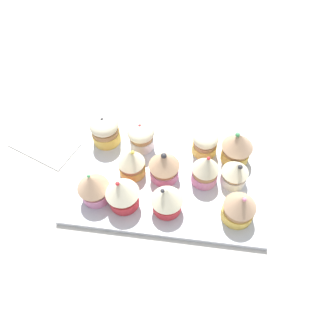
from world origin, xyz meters
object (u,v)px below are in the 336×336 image
object	(u,v)px
baking_tray	(168,177)
napkin	(47,142)
cupcake_4	(131,163)
cupcake_0	(93,187)
cupcake_3	(240,207)
cupcake_9	(141,136)
cupcake_7	(235,173)
cupcake_5	(164,165)
cupcake_8	(105,130)
cupcake_11	(237,147)
cupcake_2	(167,199)
cupcake_10	(205,142)
cupcake_6	(206,170)
cupcake_1	(122,193)

from	to	relation	value
baking_tray	napkin	world-z (taller)	baking_tray
cupcake_4	napkin	size ratio (longest dim) A/B	0.52
cupcake_0	cupcake_3	xyz separation A→B (cm)	(28.16, -0.56, -0.12)
baking_tray	cupcake_9	world-z (taller)	cupcake_9
cupcake_9	cupcake_3	bearing A→B (deg)	-34.55
cupcake_0	cupcake_9	size ratio (longest dim) A/B	1.17
cupcake_7	cupcake_5	bearing A→B (deg)	-178.56
baking_tray	cupcake_8	distance (cm)	17.35
cupcake_0	cupcake_11	world-z (taller)	cupcake_11
cupcake_3	napkin	world-z (taller)	cupcake_3
baking_tray	cupcake_8	xyz separation A→B (cm)	(-14.95, 7.82, 4.03)
cupcake_8	cupcake_9	world-z (taller)	cupcake_8
cupcake_3	cupcake_11	distance (cm)	13.77
cupcake_5	cupcake_8	bearing A→B (deg)	151.58
cupcake_9	cupcake_11	bearing A→B (deg)	-2.49
cupcake_4	cupcake_11	size ratio (longest dim) A/B	0.90
cupcake_2	cupcake_3	bearing A→B (deg)	0.44
baking_tray	cupcake_11	size ratio (longest dim) A/B	4.88
baking_tray	cupcake_0	distance (cm)	15.96
cupcake_8	cupcake_3	bearing A→B (deg)	-27.35
cupcake_9	cupcake_10	world-z (taller)	cupcake_9
cupcake_3	cupcake_6	xyz separation A→B (cm)	(-6.90, 7.33, 0.19)
cupcake_7	cupcake_11	world-z (taller)	cupcake_11
baking_tray	cupcake_4	size ratio (longest dim) A/B	5.41
cupcake_6	cupcake_11	distance (cm)	8.92
cupcake_4	cupcake_11	world-z (taller)	cupcake_11
cupcake_7	cupcake_3	bearing A→B (deg)	-83.55
cupcake_0	cupcake_5	size ratio (longest dim) A/B	1.00
cupcake_4	cupcake_5	world-z (taller)	cupcake_5
cupcake_1	cupcake_7	size ratio (longest dim) A/B	1.23
baking_tray	cupcake_11	distance (cm)	15.91
cupcake_0	cupcake_8	world-z (taller)	cupcake_0
cupcake_2	cupcake_7	xyz separation A→B (cm)	(12.80, 8.02, -0.60)
cupcake_3	cupcake_9	distance (cm)	25.83
cupcake_1	cupcake_11	xyz separation A→B (cm)	(21.58, 13.85, 0.03)
cupcake_2	cupcake_3	distance (cm)	13.70
cupcake_11	baking_tray	bearing A→B (deg)	-155.24
cupcake_2	cupcake_6	size ratio (longest dim) A/B	0.91
cupcake_0	cupcake_3	size ratio (longest dim) A/B	0.98
cupcake_10	cupcake_0	bearing A→B (deg)	-145.33
cupcake_9	napkin	world-z (taller)	cupcake_9
cupcake_3	cupcake_5	bearing A→B (deg)	153.66
cupcake_2	cupcake_4	world-z (taller)	same
cupcake_1	cupcake_2	distance (cm)	8.59
cupcake_3	cupcake_4	distance (cm)	23.22
baking_tray	cupcake_1	distance (cm)	11.84
cupcake_0	cupcake_7	distance (cm)	28.25
cupcake_6	cupcake_10	world-z (taller)	cupcake_6
baking_tray	cupcake_4	world-z (taller)	cupcake_4
cupcake_3	cupcake_4	world-z (taller)	cupcake_3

